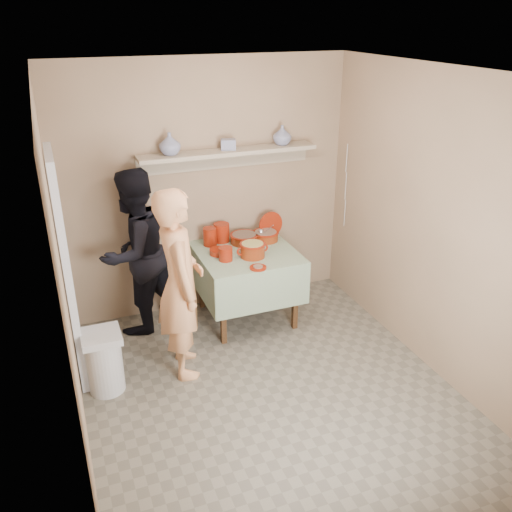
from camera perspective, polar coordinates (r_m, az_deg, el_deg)
name	(u,v)px	position (r m, az deg, el deg)	size (l,w,h in m)	color
ground	(272,395)	(4.74, 1.65, -14.37)	(3.50, 3.50, 0.00)	#6D6656
tile_panel	(67,270)	(4.77, -19.27, -1.43)	(0.06, 0.70, 2.00)	silver
plate_stack_a	(210,237)	(5.57, -4.87, 2.05)	(0.14, 0.14, 0.19)	maroon
plate_stack_b	(222,233)	(5.65, -3.65, 2.48)	(0.16, 0.16, 0.20)	maroon
bowl_stack	(226,254)	(5.23, -3.22, 0.22)	(0.13, 0.13, 0.13)	maroon
empty_bowl	(219,252)	(5.38, -3.95, 0.47)	(0.18, 0.18, 0.05)	maroon
propped_lid	(271,224)	(5.80, 1.56, 3.34)	(0.28, 0.28, 0.02)	maroon
vase_right	(282,135)	(5.62, 2.77, 12.60)	(0.19, 0.19, 0.20)	navy
vase_left	(170,144)	(5.27, -9.07, 11.59)	(0.20, 0.20, 0.21)	navy
ceramic_box	(228,145)	(5.42, -2.94, 11.64)	(0.14, 0.10, 0.10)	navy
person_cook	(180,284)	(4.65, -7.98, -2.95)	(0.62, 0.41, 1.70)	#E79B64
person_helper	(135,252)	(5.38, -12.59, 0.37)	(0.81, 0.63, 1.66)	black
room_shell	(274,216)	(3.94, 1.93, 4.21)	(3.04, 3.54, 2.62)	#9B7E5F
serving_table	(246,262)	(5.49, -1.03, -0.63)	(0.97, 0.97, 0.76)	#4C2D16
cazuela_meat_a	(244,238)	(5.62, -1.27, 1.94)	(0.30, 0.30, 0.10)	#6A1E08
cazuela_meat_b	(266,235)	(5.69, 1.03, 2.22)	(0.28, 0.28, 0.10)	#6A1E08
ladle	(262,232)	(5.64, 0.59, 2.58)	(0.08, 0.26, 0.19)	silver
cazuela_rice	(253,249)	(5.29, -0.36, 0.76)	(0.33, 0.25, 0.14)	#6A1E08
front_plate	(258,267)	(5.08, 0.22, -1.22)	(0.16, 0.16, 0.03)	maroon
wall_shelf	(228,154)	(5.47, -3.00, 10.69)	(1.80, 0.25, 0.21)	tan
trash_bin	(104,361)	(4.80, -15.67, -10.64)	(0.32, 0.32, 0.56)	silver
electrical_cord	(346,186)	(5.94, 9.42, 7.28)	(0.01, 0.05, 0.90)	silver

